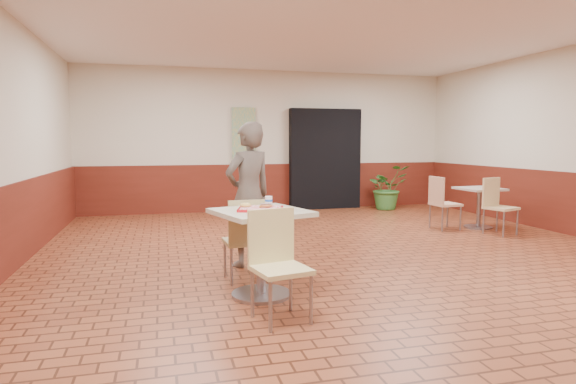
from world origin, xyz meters
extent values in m
cube|color=brown|center=(0.00, 0.00, 0.00)|extent=(8.00, 10.00, 0.01)
cube|color=white|center=(0.00, 0.00, 3.00)|extent=(8.00, 10.00, 0.01)
cube|color=beige|center=(0.00, 5.00, 1.50)|extent=(8.00, 0.01, 3.00)
cube|color=#581B10|center=(0.00, 4.98, 0.50)|extent=(8.00, 0.04, 1.00)
cube|color=black|center=(1.20, 4.88, 1.10)|extent=(1.60, 0.22, 2.20)
cube|color=gray|center=(-0.60, 4.94, 1.60)|extent=(0.50, 0.03, 1.20)
cube|color=beige|center=(-1.40, -0.76, 0.82)|extent=(0.79, 0.79, 0.04)
cylinder|color=gray|center=(-1.40, -0.76, 0.40)|extent=(0.09, 0.09, 0.79)
cylinder|color=gray|center=(-1.40, -0.76, 0.02)|extent=(0.57, 0.57, 0.03)
cube|color=#E8D68B|center=(-1.37, -1.44, 0.43)|extent=(0.50, 0.50, 0.04)
cube|color=#E8D68B|center=(-1.42, -1.26, 0.69)|extent=(0.42, 0.12, 0.47)
cylinder|color=gray|center=(-1.51, -1.66, 0.21)|extent=(0.03, 0.03, 0.41)
cylinder|color=gray|center=(-1.16, -1.58, 0.21)|extent=(0.03, 0.03, 0.41)
cylinder|color=gray|center=(-1.59, -1.30, 0.21)|extent=(0.03, 0.03, 0.41)
cylinder|color=gray|center=(-1.24, -1.23, 0.21)|extent=(0.03, 0.03, 0.41)
cube|color=tan|center=(-1.47, -0.19, 0.42)|extent=(0.44, 0.44, 0.04)
cube|color=tan|center=(-1.46, -0.37, 0.67)|extent=(0.41, 0.06, 0.45)
cylinder|color=gray|center=(-1.31, 0.00, 0.20)|extent=(0.03, 0.03, 0.40)
cylinder|color=gray|center=(-1.66, -0.02, 0.20)|extent=(0.03, 0.03, 0.40)
cylinder|color=gray|center=(-1.28, -0.35, 0.20)|extent=(0.03, 0.03, 0.40)
cylinder|color=gray|center=(-1.64, -0.37, 0.20)|extent=(0.03, 0.03, 0.40)
imported|color=brown|center=(-1.31, 0.41, 0.86)|extent=(0.74, 0.64, 1.72)
cube|color=red|center=(-1.40, -0.76, 0.85)|extent=(0.42, 0.33, 0.02)
cube|color=#E18585|center=(-1.40, -0.76, 0.86)|extent=(0.37, 0.28, 0.00)
torus|color=#E6BD54|center=(-1.54, -0.68, 0.88)|extent=(0.14, 0.14, 0.03)
ellipsoid|color=#D1783D|center=(-1.35, -0.78, 0.88)|extent=(0.13, 0.07, 0.03)
cube|color=beige|center=(-1.35, -0.78, 0.90)|extent=(0.11, 0.05, 0.01)
ellipsoid|color=#A86317|center=(-1.41, -0.78, 0.87)|extent=(0.03, 0.03, 0.02)
cylinder|color=white|center=(-1.30, -0.65, 0.91)|extent=(0.07, 0.07, 0.09)
cylinder|color=blue|center=(-1.30, -0.65, 0.91)|extent=(0.07, 0.07, 0.02)
cube|color=#B4A291|center=(2.98, 1.90, 0.68)|extent=(0.66, 0.66, 0.04)
cylinder|color=gray|center=(2.98, 1.90, 0.33)|extent=(0.07, 0.07, 0.66)
cylinder|color=gray|center=(2.98, 1.90, 0.01)|extent=(0.48, 0.48, 0.03)
cube|color=#DFAC86|center=(2.35, 1.95, 0.42)|extent=(0.43, 0.43, 0.04)
cube|color=#DFAC86|center=(2.16, 1.94, 0.67)|extent=(0.05, 0.42, 0.45)
cylinder|color=gray|center=(2.54, 1.78, 0.20)|extent=(0.03, 0.03, 0.41)
cylinder|color=gray|center=(2.52, 2.13, 0.20)|extent=(0.03, 0.03, 0.41)
cylinder|color=gray|center=(2.18, 1.76, 0.20)|extent=(0.03, 0.03, 0.41)
cylinder|color=gray|center=(2.16, 2.12, 0.20)|extent=(0.03, 0.03, 0.41)
cube|color=#DFC185|center=(2.93, 1.30, 0.43)|extent=(0.52, 0.52, 0.04)
cube|color=#DFC185|center=(2.88, 1.48, 0.68)|extent=(0.41, 0.15, 0.46)
cylinder|color=gray|center=(2.82, 1.07, 0.20)|extent=(0.03, 0.03, 0.41)
cylinder|color=gray|center=(3.16, 1.18, 0.20)|extent=(0.03, 0.03, 0.41)
cylinder|color=gray|center=(2.71, 1.41, 0.20)|extent=(0.03, 0.03, 0.41)
cylinder|color=gray|center=(3.05, 1.52, 0.20)|extent=(0.03, 0.03, 0.41)
imported|color=#36742E|center=(2.48, 4.40, 0.49)|extent=(1.00, 0.91, 0.97)
camera|label=1|loc=(-2.31, -5.20, 1.49)|focal=30.00mm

